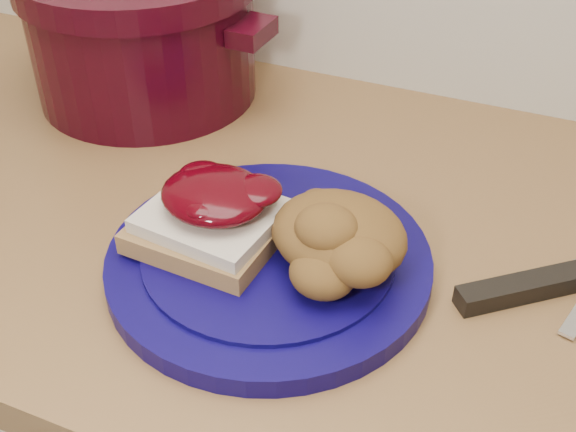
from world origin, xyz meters
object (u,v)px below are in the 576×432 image
at_px(plate, 269,262).
at_px(pepper_grinder, 126,29).
at_px(dutch_oven, 143,30).
at_px(chef_knife, 567,278).

xyz_separation_m(plate, pepper_grinder, (-0.32, 0.28, 0.06)).
bearing_deg(plate, dutch_oven, 138.04).
height_order(plate, pepper_grinder, pepper_grinder).
bearing_deg(chef_knife, plate, 158.69).
relative_size(plate, chef_knife, 1.08).
bearing_deg(chef_knife, dutch_oven, 122.61).
bearing_deg(pepper_grinder, chef_knife, -18.73).
bearing_deg(plate, chef_knife, 18.30).
xyz_separation_m(plate, dutch_oven, (-0.28, 0.25, 0.07)).
bearing_deg(dutch_oven, chef_knife, -17.78).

